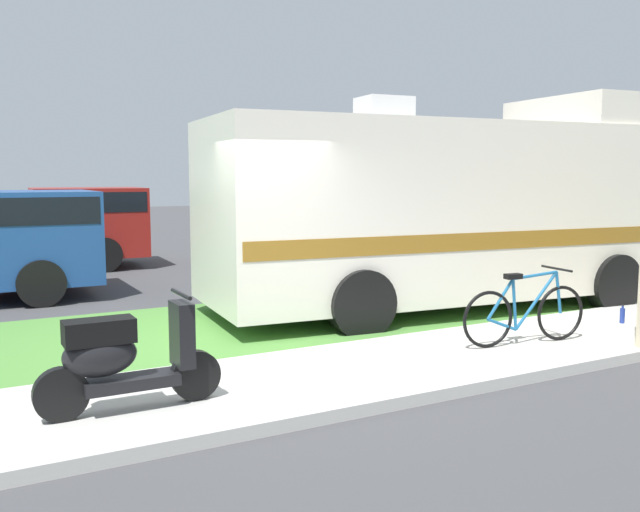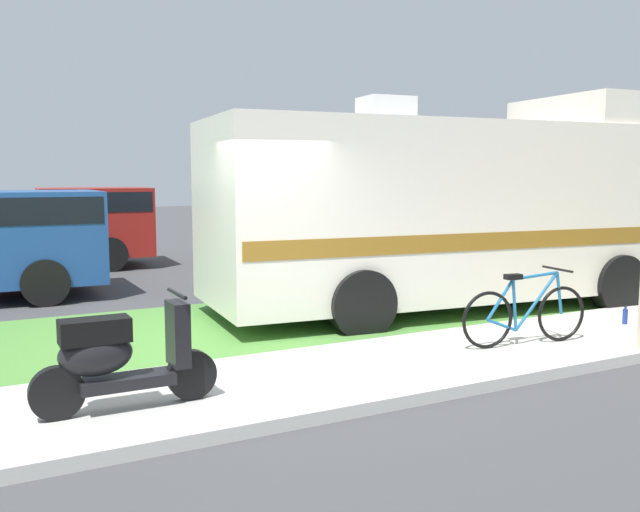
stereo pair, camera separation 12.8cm
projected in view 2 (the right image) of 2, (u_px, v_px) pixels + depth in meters
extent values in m
plane|color=#424244|center=(246.00, 360.00, 7.79)|extent=(80.00, 80.00, 0.00)
cube|color=beige|center=(292.00, 383.00, 6.73)|extent=(24.00, 2.00, 0.12)
cube|color=#4C8438|center=(203.00, 331.00, 9.10)|extent=(24.00, 3.40, 0.08)
cube|color=silver|center=(449.00, 209.00, 10.50)|extent=(7.59, 3.09, 2.55)
cube|color=silver|center=(595.00, 114.00, 11.39)|extent=(2.01, 2.43, 0.50)
cube|color=#8C601E|center=(449.00, 234.00, 10.54)|extent=(7.44, 3.10, 0.24)
cube|color=black|center=(631.00, 180.00, 11.85)|extent=(0.28, 2.02, 0.90)
cube|color=silver|center=(386.00, 110.00, 9.91)|extent=(0.76, 0.67, 0.36)
cylinder|color=black|center=(520.00, 266.00, 12.55)|extent=(0.92, 0.37, 0.90)
cylinder|color=black|center=(618.00, 284.00, 10.45)|extent=(0.92, 0.37, 0.90)
cylinder|color=black|center=(298.00, 279.00, 10.90)|extent=(0.92, 0.37, 0.90)
cylinder|color=black|center=(362.00, 304.00, 8.80)|extent=(0.92, 0.37, 0.90)
cylinder|color=black|center=(191.00, 375.00, 6.05)|extent=(0.44, 0.10, 0.44)
cylinder|color=black|center=(57.00, 393.00, 5.53)|extent=(0.44, 0.10, 0.44)
cube|color=black|center=(127.00, 381.00, 5.79)|extent=(0.78, 0.29, 0.10)
cube|color=black|center=(95.00, 331.00, 5.62)|extent=(0.56, 0.26, 0.20)
ellipsoid|color=black|center=(96.00, 354.00, 5.64)|extent=(0.60, 0.30, 0.36)
cube|color=black|center=(178.00, 334.00, 5.95)|extent=(0.14, 0.32, 0.56)
cylinder|color=black|center=(177.00, 294.00, 5.91)|extent=(0.04, 0.50, 0.04)
sphere|color=white|center=(177.00, 313.00, 5.93)|extent=(0.12, 0.12, 0.12)
torus|color=black|center=(561.00, 314.00, 8.16)|extent=(0.66, 0.13, 0.66)
torus|color=black|center=(488.00, 320.00, 7.82)|extent=(0.66, 0.13, 0.66)
cylinder|color=#1E6699|center=(537.00, 301.00, 8.02)|extent=(0.58, 0.12, 0.67)
cylinder|color=#1E6699|center=(515.00, 305.00, 7.92)|extent=(0.10, 0.05, 0.60)
cylinder|color=#1E6699|center=(535.00, 276.00, 7.98)|extent=(0.62, 0.12, 0.09)
cylinder|color=#1E6699|center=(502.00, 325.00, 7.89)|extent=(0.40, 0.09, 0.18)
cylinder|color=#1E6699|center=(500.00, 300.00, 7.85)|extent=(0.36, 0.09, 0.47)
cylinder|color=#1E6699|center=(559.00, 293.00, 8.12)|extent=(0.12, 0.05, 0.51)
cube|color=black|center=(513.00, 277.00, 7.87)|extent=(0.21, 0.13, 0.06)
cylinder|color=black|center=(557.00, 269.00, 8.07)|extent=(0.10, 0.52, 0.03)
cube|color=#1E478C|center=(26.00, 236.00, 11.75)|extent=(2.42, 2.14, 1.54)
cube|color=black|center=(24.00, 209.00, 11.70)|extent=(2.30, 2.16, 0.44)
cylinder|color=black|center=(34.00, 268.00, 12.81)|extent=(0.76, 0.25, 0.76)
cylinder|color=black|center=(45.00, 283.00, 11.02)|extent=(0.76, 0.25, 0.76)
cube|color=maroon|center=(94.00, 221.00, 15.72)|extent=(2.50, 2.12, 1.53)
cube|color=black|center=(94.00, 201.00, 15.66)|extent=(2.38, 2.14, 0.44)
cylinder|color=black|center=(99.00, 246.00, 16.73)|extent=(0.77, 0.29, 0.76)
cylinder|color=black|center=(110.00, 254.00, 15.01)|extent=(0.77, 0.29, 0.76)
cylinder|color=navy|center=(625.00, 317.00, 9.14)|extent=(0.07, 0.07, 0.20)
cylinder|color=navy|center=(625.00, 308.00, 9.12)|extent=(0.03, 0.03, 0.04)
cylinder|color=black|center=(626.00, 306.00, 9.12)|extent=(0.03, 0.03, 0.01)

